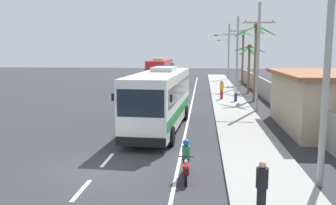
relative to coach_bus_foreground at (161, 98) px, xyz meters
name	(u,v)px	position (x,y,z in m)	size (l,w,h in m)	color
ground_plane	(100,168)	(-1.66, -7.77, -2.00)	(160.00, 160.00, 0.00)	#303035
sidewalk_kerb	(239,122)	(5.14, 2.23, -1.93)	(3.20, 90.00, 0.14)	#999993
lane_markings	(174,111)	(0.33, 6.64, -2.00)	(3.43, 71.00, 0.01)	white
boundary_wall	(284,102)	(8.94, 6.23, -1.04)	(0.24, 60.00, 1.92)	#9E998E
coach_bus_foreground	(161,98)	(0.00, 0.00, 0.00)	(3.39, 11.15, 3.85)	white
coach_bus_far_lane	(160,71)	(-3.33, 27.80, -0.04)	(2.89, 11.77, 3.78)	red
motorcycle_beside_bus	(186,163)	(2.02, -8.59, -1.37)	(0.56, 1.96, 1.53)	black
pedestrian_near_kerb	(262,186)	(4.42, -11.60, -1.03)	(0.36, 0.36, 1.60)	black
pedestrian_midwalk	(236,92)	(5.73, 11.84, -1.03)	(0.36, 0.36, 1.59)	navy
pedestrian_far_walk	(222,89)	(4.47, 13.17, -0.90)	(0.36, 0.36, 1.81)	red
utility_pole_nearest	(328,53)	(6.98, -8.84, 2.86)	(2.54, 0.24, 9.32)	#9E9E99
utility_pole_mid	(258,56)	(6.88, 6.72, 2.48)	(2.52, 0.24, 8.57)	#9E9E99
utility_pole_far	(236,51)	(6.61, 22.29, 2.72)	(3.84, 0.24, 8.86)	#9E9E99
utility_pole_distant	(228,50)	(6.71, 37.85, 2.79)	(2.90, 0.24, 9.10)	#9E9E99
palm_nearest	(256,48)	(7.60, 13.11, 3.15)	(3.62, 3.78, 7.45)	brown
palm_second	(243,45)	(8.10, 28.73, 3.53)	(2.69, 2.89, 7.63)	brown
palm_third	(249,57)	(7.79, 19.42, 2.10)	(3.59, 3.54, 5.55)	brown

